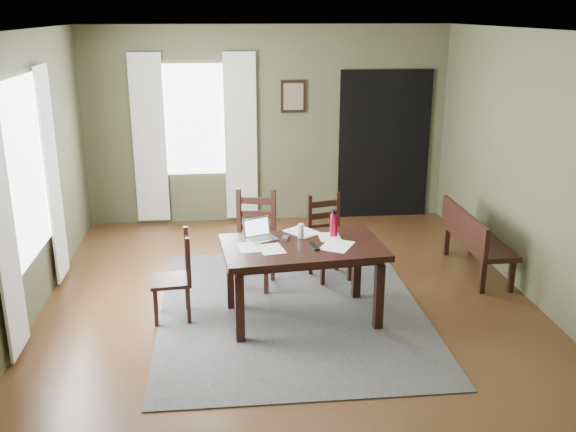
{
  "coord_description": "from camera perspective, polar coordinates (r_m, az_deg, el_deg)",
  "views": [
    {
      "loc": [
        -0.63,
        -5.8,
        2.87
      ],
      "look_at": [
        0.0,
        0.3,
        0.9
      ],
      "focal_mm": 40.0,
      "sensor_mm": 36.0,
      "label": 1
    }
  ],
  "objects": [
    {
      "name": "curtain_back_right",
      "position": [
        8.9,
        -4.22,
        6.96
      ],
      "size": [
        0.44,
        0.03,
        2.3
      ],
      "color": "silver",
      "rests_on": "ground"
    },
    {
      "name": "chair_back_right",
      "position": [
        7.14,
        3.6,
        -2.0
      ],
      "size": [
        0.5,
        0.5,
        0.92
      ],
      "rotation": [
        0.0,
        0.0,
        0.28
      ],
      "color": "black",
      "rests_on": "rug"
    },
    {
      "name": "drinking_glass",
      "position": [
        6.21,
        1.15,
        -1.33
      ],
      "size": [
        0.07,
        0.07,
        0.14
      ],
      "primitive_type": "cylinder",
      "rotation": [
        0.0,
        0.0,
        0.18
      ],
      "color": "silver",
      "rests_on": "dining_table"
    },
    {
      "name": "window_back",
      "position": [
        8.89,
        -8.31,
        8.45
      ],
      "size": [
        1.0,
        0.01,
        1.5
      ],
      "color": "white",
      "rests_on": "ground"
    },
    {
      "name": "doorway_back",
      "position": [
        9.24,
        8.54,
        6.27
      ],
      "size": [
        1.3,
        0.03,
        2.1
      ],
      "color": "black",
      "rests_on": "ground"
    },
    {
      "name": "window_left",
      "position": [
        6.43,
        -22.4,
        3.7
      ],
      "size": [
        0.01,
        1.3,
        1.7
      ],
      "color": "white",
      "rests_on": "ground"
    },
    {
      "name": "paper_e",
      "position": [
        5.94,
        -1.5,
        -2.95
      ],
      "size": [
        0.27,
        0.32,
        0.0
      ],
      "primitive_type": "cube",
      "rotation": [
        0.0,
        0.0,
        0.19
      ],
      "color": "white",
      "rests_on": "dining_table"
    },
    {
      "name": "paper_a",
      "position": [
        5.99,
        -3.36,
        -2.78
      ],
      "size": [
        0.25,
        0.31,
        0.0
      ],
      "primitive_type": "cube",
      "rotation": [
        0.0,
        0.0,
        0.12
      ],
      "color": "white",
      "rests_on": "dining_table"
    },
    {
      "name": "framed_picture",
      "position": [
        8.89,
        0.47,
        10.58
      ],
      "size": [
        0.34,
        0.03,
        0.44
      ],
      "color": "black",
      "rests_on": "ground"
    },
    {
      "name": "chair_back_left",
      "position": [
        6.91,
        -3.07,
        -2.22
      ],
      "size": [
        0.55,
        0.55,
        1.03
      ],
      "rotation": [
        0.0,
        0.0,
        -0.27
      ],
      "color": "black",
      "rests_on": "rug"
    },
    {
      "name": "ground",
      "position": [
        6.51,
        0.28,
        -8.42
      ],
      "size": [
        5.0,
        6.0,
        0.01
      ],
      "color": "#492C16"
    },
    {
      "name": "computer_mouse",
      "position": [
        6.17,
        -0.22,
        -1.98
      ],
      "size": [
        0.08,
        0.11,
        0.03
      ],
      "primitive_type": "cube",
      "rotation": [
        0.0,
        0.0,
        -0.35
      ],
      "color": "#3F3F42",
      "rests_on": "dining_table"
    },
    {
      "name": "rug",
      "position": [
        6.5,
        0.28,
        -8.34
      ],
      "size": [
        2.6,
        3.2,
        0.01
      ],
      "color": "#3E3E3E",
      "rests_on": "ground"
    },
    {
      "name": "room_shell",
      "position": [
        5.93,
        0.3,
        7.44
      ],
      "size": [
        5.02,
        6.02,
        2.71
      ],
      "color": "#4C5034",
      "rests_on": "ground"
    },
    {
      "name": "curtain_left_far",
      "position": [
        7.25,
        -20.22,
        3.38
      ],
      "size": [
        0.03,
        0.48,
        2.3
      ],
      "color": "silver",
      "rests_on": "ground"
    },
    {
      "name": "curtain_back_left",
      "position": [
        8.95,
        -12.23,
        6.67
      ],
      "size": [
        0.44,
        0.03,
        2.3
      ],
      "color": "silver",
      "rests_on": "ground"
    },
    {
      "name": "bench",
      "position": [
        7.54,
        16.14,
        -1.71
      ],
      "size": [
        0.42,
        1.31,
        0.74
      ],
      "rotation": [
        0.0,
        0.0,
        1.57
      ],
      "color": "black",
      "rests_on": "ground"
    },
    {
      "name": "dining_table",
      "position": [
        6.09,
        1.31,
        -3.38
      ],
      "size": [
        1.58,
        1.04,
        0.75
      ],
      "rotation": [
        0.0,
        0.0,
        0.09
      ],
      "color": "black",
      "rests_on": "rug"
    },
    {
      "name": "paper_b",
      "position": [
        6.04,
        4.37,
        -2.64
      ],
      "size": [
        0.39,
        0.42,
        0.0
      ],
      "primitive_type": "cube",
      "rotation": [
        0.0,
        0.0,
        -0.51
      ],
      "color": "white",
      "rests_on": "dining_table"
    },
    {
      "name": "paper_c",
      "position": [
        6.39,
        1.27,
        -1.41
      ],
      "size": [
        0.39,
        0.41,
        0.0
      ],
      "primitive_type": "cube",
      "rotation": [
        0.0,
        0.0,
        0.62
      ],
      "color": "white",
      "rests_on": "dining_table"
    },
    {
      "name": "tv_remote",
      "position": [
        5.98,
        2.34,
        -2.71
      ],
      "size": [
        0.09,
        0.2,
        0.02
      ],
      "primitive_type": "cube",
      "rotation": [
        0.0,
        0.0,
        0.17
      ],
      "color": "black",
      "rests_on": "dining_table"
    },
    {
      "name": "chair_end",
      "position": [
        6.27,
        -9.97,
        -5.4
      ],
      "size": [
        0.42,
        0.41,
        0.87
      ],
      "rotation": [
        0.0,
        0.0,
        -1.47
      ],
      "color": "black",
      "rests_on": "rug"
    },
    {
      "name": "water_bottle",
      "position": [
        6.26,
        4.1,
        -0.72
      ],
      "size": [
        0.08,
        0.08,
        0.26
      ],
      "rotation": [
        0.0,
        0.0,
        0.04
      ],
      "color": "#B20D2E",
      "rests_on": "dining_table"
    },
    {
      "name": "curtain_left_near",
      "position": [
        5.73,
        -23.99,
        -0.72
      ],
      "size": [
        0.03,
        0.48,
        2.3
      ],
      "color": "silver",
      "rests_on": "ground"
    },
    {
      "name": "laptop",
      "position": [
        6.2,
        -2.57,
        -1.58
      ],
      "size": [
        0.35,
        0.32,
        0.19
      ],
      "rotation": [
        0.0,
        0.0,
        0.42
      ],
      "color": "#B7B7BC",
      "rests_on": "dining_table"
    },
    {
      "name": "paper_d",
      "position": [
        6.26,
        3.71,
        -1.87
      ],
      "size": [
        0.21,
        0.27,
        0.0
      ],
      "primitive_type": "cube",
      "rotation": [
        0.0,
        0.0,
        0.0
      ],
      "color": "white",
      "rests_on": "dining_table"
    }
  ]
}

